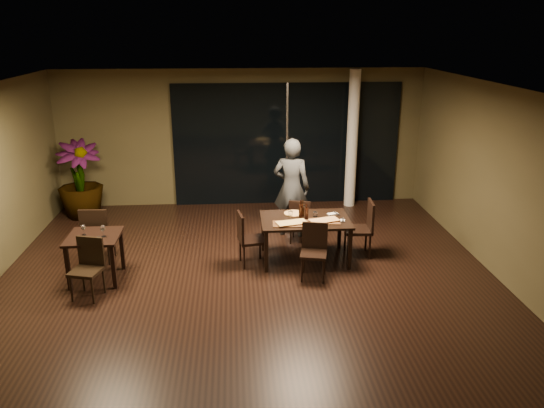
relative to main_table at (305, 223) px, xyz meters
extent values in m
plane|color=black|center=(-1.00, -0.80, -0.68)|extent=(8.00, 8.00, 0.00)
cube|color=#443D24|center=(-1.00, 3.25, 0.82)|extent=(8.00, 0.10, 3.00)
cube|color=#443D24|center=(-1.00, -4.85, 0.82)|extent=(8.00, 0.10, 3.00)
cube|color=#443D24|center=(3.05, -0.80, 0.82)|extent=(0.10, 8.00, 3.00)
cube|color=silver|center=(-1.00, -0.80, 2.34)|extent=(8.00, 8.00, 0.04)
cube|color=black|center=(0.00, 3.16, 0.67)|extent=(5.00, 0.06, 2.70)
cylinder|color=silver|center=(1.40, 2.85, 0.82)|extent=(0.24, 0.24, 3.00)
cube|color=black|center=(0.00, 0.00, 0.05)|extent=(1.50, 1.00, 0.04)
cube|color=black|center=(-0.69, -0.44, -0.32)|extent=(0.06, 0.06, 0.71)
cube|color=black|center=(0.69, -0.44, -0.32)|extent=(0.06, 0.06, 0.71)
cube|color=black|center=(-0.69, 0.44, -0.32)|extent=(0.06, 0.06, 0.71)
cube|color=black|center=(0.69, 0.44, -0.32)|extent=(0.06, 0.06, 0.71)
cube|color=black|center=(-3.40, -0.50, 0.05)|extent=(0.80, 0.80, 0.04)
cube|color=black|center=(-3.74, -0.84, -0.32)|extent=(0.06, 0.06, 0.71)
cube|color=black|center=(-3.06, -0.84, -0.32)|extent=(0.06, 0.06, 0.71)
cube|color=black|center=(-3.74, -0.16, -0.32)|extent=(0.06, 0.06, 0.71)
cube|color=black|center=(-3.06, -0.16, -0.32)|extent=(0.06, 0.06, 0.71)
cube|color=black|center=(0.03, 0.82, -0.27)|extent=(0.49, 0.49, 0.04)
cylinder|color=black|center=(0.23, 0.93, -0.47)|extent=(0.03, 0.03, 0.40)
cylinder|color=black|center=(-0.08, 1.02, -0.47)|extent=(0.03, 0.03, 0.40)
cylinder|color=black|center=(0.15, 0.62, -0.47)|extent=(0.03, 0.03, 0.40)
cylinder|color=black|center=(-0.16, 0.70, -0.47)|extent=(0.03, 0.03, 0.40)
cube|color=black|center=(-0.01, 0.64, -0.05)|extent=(0.39, 0.14, 0.45)
cube|color=black|center=(0.04, -0.72, -0.26)|extent=(0.49, 0.49, 0.05)
cylinder|color=black|center=(-0.16, -0.85, -0.47)|extent=(0.03, 0.03, 0.42)
cylinder|color=black|center=(0.17, -0.92, -0.47)|extent=(0.03, 0.03, 0.42)
cylinder|color=black|center=(-0.08, -0.52, -0.47)|extent=(0.03, 0.03, 0.42)
cylinder|color=black|center=(0.24, -0.59, -0.47)|extent=(0.03, 0.03, 0.42)
cube|color=black|center=(0.08, -0.54, -0.02)|extent=(0.41, 0.13, 0.47)
cube|color=black|center=(-0.91, -0.11, -0.24)|extent=(0.49, 0.49, 0.05)
cylinder|color=black|center=(-0.71, -0.26, -0.46)|extent=(0.03, 0.03, 0.44)
cylinder|color=black|center=(-0.77, 0.09, -0.46)|extent=(0.03, 0.03, 0.44)
cylinder|color=black|center=(-1.05, -0.32, -0.46)|extent=(0.03, 0.03, 0.44)
cylinder|color=black|center=(-1.11, 0.03, -0.46)|extent=(0.03, 0.03, 0.44)
cube|color=black|center=(-1.10, -0.15, 0.00)|extent=(0.11, 0.43, 0.48)
cube|color=black|center=(0.95, 0.13, -0.21)|extent=(0.49, 0.49, 0.05)
cylinder|color=black|center=(0.78, 0.33, -0.44)|extent=(0.04, 0.04, 0.47)
cylinder|color=black|center=(0.75, -0.05, -0.44)|extent=(0.04, 0.04, 0.47)
cylinder|color=black|center=(1.15, 0.30, -0.44)|extent=(0.04, 0.04, 0.47)
cylinder|color=black|center=(1.13, -0.07, -0.44)|extent=(0.04, 0.04, 0.47)
cube|color=black|center=(1.16, 0.11, 0.05)|extent=(0.07, 0.46, 0.52)
cube|color=black|center=(-3.51, 0.22, -0.20)|extent=(0.48, 0.48, 0.05)
cylinder|color=black|center=(-3.31, 0.40, -0.44)|extent=(0.04, 0.04, 0.47)
cylinder|color=black|center=(-3.69, 0.42, -0.44)|extent=(0.04, 0.04, 0.47)
cylinder|color=black|center=(-3.33, 0.02, -0.44)|extent=(0.04, 0.04, 0.47)
cylinder|color=black|center=(-3.71, 0.04, -0.44)|extent=(0.04, 0.04, 0.47)
cube|color=black|center=(-3.52, 0.01, 0.06)|extent=(0.46, 0.06, 0.53)
cube|color=black|center=(-3.40, -1.10, -0.25)|extent=(0.51, 0.51, 0.05)
cylinder|color=black|center=(-3.61, -1.22, -0.46)|extent=(0.03, 0.03, 0.43)
cylinder|color=black|center=(-3.28, -1.31, -0.46)|extent=(0.03, 0.03, 0.43)
cylinder|color=black|center=(-3.52, -0.89, -0.46)|extent=(0.03, 0.03, 0.43)
cylinder|color=black|center=(-3.19, -0.98, -0.46)|extent=(0.03, 0.03, 0.43)
cube|color=black|center=(-3.35, -0.92, -0.01)|extent=(0.41, 0.15, 0.47)
imported|color=#2D3033|center=(-0.11, 1.17, 0.28)|extent=(0.74, 0.60, 1.90)
imported|color=#1D541C|center=(-4.40, 2.53, 0.14)|extent=(1.17, 1.17, 1.62)
cube|color=#472A16|center=(-0.26, -0.24, 0.08)|extent=(0.64, 0.34, 0.01)
cube|color=#492B17|center=(0.30, -0.17, 0.08)|extent=(0.56, 0.35, 0.01)
cylinder|color=#C94616|center=(-0.16, 0.25, 0.08)|extent=(0.34, 0.34, 0.01)
cylinder|color=white|center=(-0.24, 0.13, 0.12)|extent=(0.08, 0.08, 0.10)
cylinder|color=white|center=(0.18, 0.10, 0.12)|extent=(0.07, 0.07, 0.08)
cube|color=white|center=(0.56, -0.14, 0.08)|extent=(0.19, 0.13, 0.01)
cube|color=white|center=(0.51, 0.20, 0.08)|extent=(0.20, 0.16, 0.01)
cube|color=silver|center=(-3.37, -0.68, 0.08)|extent=(0.19, 0.13, 0.01)
camera|label=1|loc=(-1.19, -8.36, 3.19)|focal=35.00mm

